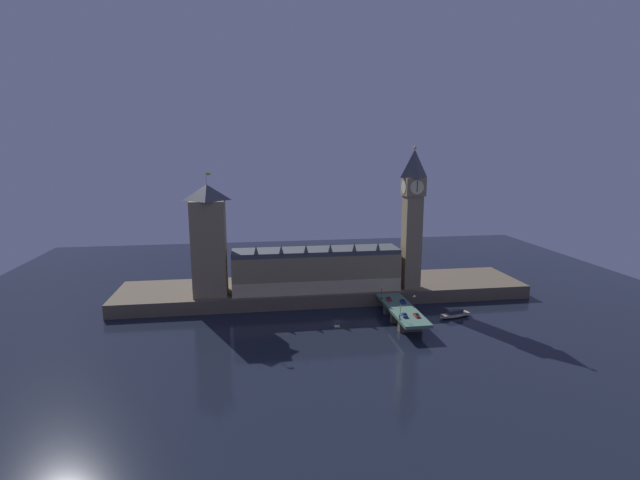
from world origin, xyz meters
name	(u,v)px	position (x,y,z in m)	size (l,w,h in m)	color
ground_plane	(337,321)	(0.00, 0.00, 0.00)	(400.00, 400.00, 0.00)	black
embankment	(324,290)	(0.00, 39.00, 3.49)	(220.00, 42.00, 6.98)	brown
parliament_hall	(316,269)	(-5.85, 29.76, 17.81)	(87.08, 18.88, 26.04)	#8E7A56
clock_tower	(412,215)	(44.53, 25.87, 46.37)	(10.80, 10.91, 74.54)	#8E7A56
victoria_tower	(209,240)	(-60.17, 29.81, 35.10)	(16.95, 16.95, 61.97)	#8E7A56
bridge	(402,312)	(30.05, -5.00, 4.68)	(12.39, 46.00, 6.74)	#4C7560
car_northbound_lead	(389,299)	(27.32, 7.14, 7.41)	(1.86, 4.56, 1.43)	red
car_northbound_trail	(404,315)	(27.32, -16.42, 7.48)	(2.10, 4.03, 1.57)	navy
car_southbound_lead	(417,315)	(32.77, -16.97, 7.37)	(2.01, 4.50, 1.34)	red
car_southbound_trail	(403,301)	(32.77, 2.09, 7.45)	(2.09, 4.04, 1.51)	navy
pedestrian_near_rail	(399,316)	(24.60, -17.63, 7.62)	(0.38, 0.38, 1.67)	black
pedestrian_far_rail	(383,297)	(24.60, 8.78, 7.68)	(0.38, 0.38, 1.77)	black
street_lamp_near	(400,311)	(24.20, -19.72, 10.75)	(1.34, 0.60, 6.40)	#2D3333
street_lamp_mid	(414,300)	(35.90, -5.00, 10.43)	(1.34, 0.60, 5.88)	#2D3333
street_lamp_far	(382,291)	(24.20, 9.72, 10.76)	(1.34, 0.60, 6.42)	#2D3333
boat_downstream	(455,314)	(57.41, -3.24, 1.37)	(17.96, 8.46, 3.75)	#B2A893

